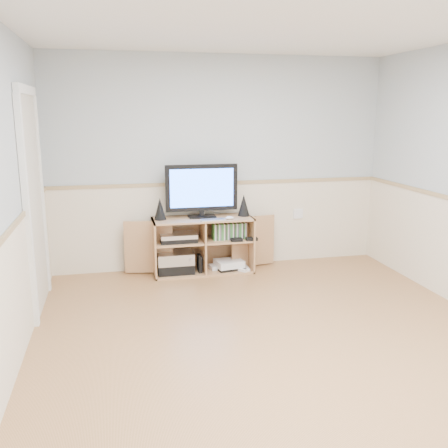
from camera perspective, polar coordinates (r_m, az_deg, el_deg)
The scene contains 11 objects.
room at distance 3.91m, azimuth 5.25°, elevation 3.31°, with size 4.04×4.54×2.54m.
media_cabinet at distance 5.89m, azimuth -2.52°, elevation -2.24°, with size 1.81×0.43×0.65m.
monitor at distance 5.75m, azimuth -2.57°, elevation 4.01°, with size 0.84×0.18×0.61m.
speaker_left at distance 5.70m, azimuth -7.33°, elevation 1.73°, with size 0.14×0.14×0.25m, color black.
speaker_right at distance 5.86m, azimuth 2.26°, elevation 2.16°, with size 0.14×0.14×0.26m, color black.
keyboard at distance 5.65m, azimuth -1.29°, elevation 0.50°, with size 0.28×0.11×0.01m, color silver.
mouse at distance 5.68m, azimuth 0.64°, elevation 0.71°, with size 0.10×0.06×0.04m, color white.
av_components at distance 5.82m, azimuth -5.44°, elevation -3.62°, with size 0.51×0.31×0.47m.
game_consoles at distance 5.96m, azimuth 0.45°, elevation -4.67°, with size 0.46×0.31×0.11m.
game_cases at distance 5.84m, azimuth 0.58°, elevation -0.80°, with size 0.39×0.14×0.19m, color #3F8C3F.
wall_outlet at distance 6.32m, azimuth 8.45°, elevation 1.17°, with size 0.12×0.03×0.12m, color white.
Camera 1 is at (-1.25, -3.55, 1.85)m, focal length 40.00 mm.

